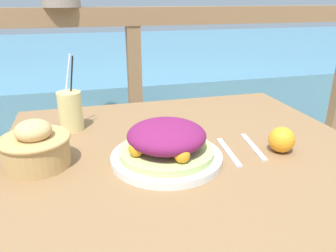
% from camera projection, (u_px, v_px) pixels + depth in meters
% --- Properties ---
extents(patio_table, '(1.05, 0.95, 0.72)m').
position_uv_depth(patio_table, '(186.00, 175.00, 0.99)').
color(patio_table, olive).
rests_on(patio_table, ground_plane).
extents(railing_fence, '(2.80, 0.08, 1.09)m').
position_uv_depth(railing_fence, '(134.00, 61.00, 1.74)').
color(railing_fence, brown).
rests_on(railing_fence, ground_plane).
extents(sea_backdrop, '(12.00, 4.00, 0.54)m').
position_uv_depth(sea_backdrop, '(103.00, 69.00, 4.19)').
color(sea_backdrop, teal).
rests_on(sea_backdrop, ground_plane).
extents(salad_plate, '(0.30, 0.30, 0.11)m').
position_uv_depth(salad_plate, '(167.00, 145.00, 0.87)').
color(salad_plate, silver).
rests_on(salad_plate, patio_table).
extents(drink_glass, '(0.08, 0.08, 0.25)m').
position_uv_depth(drink_glass, '(70.00, 111.00, 1.07)').
color(drink_glass, '#DBCC7F').
rests_on(drink_glass, patio_table).
extents(bread_basket, '(0.18, 0.18, 0.13)m').
position_uv_depth(bread_basket, '(36.00, 146.00, 0.84)').
color(bread_basket, tan).
rests_on(bread_basket, patio_table).
extents(fork, '(0.03, 0.18, 0.00)m').
position_uv_depth(fork, '(228.00, 152.00, 0.93)').
color(fork, silver).
rests_on(fork, patio_table).
extents(knife, '(0.04, 0.18, 0.00)m').
position_uv_depth(knife, '(253.00, 146.00, 0.96)').
color(knife, silver).
rests_on(knife, patio_table).
extents(orange_near_basket, '(0.07, 0.07, 0.07)m').
position_uv_depth(orange_near_basket, '(282.00, 140.00, 0.92)').
color(orange_near_basket, orange).
rests_on(orange_near_basket, patio_table).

